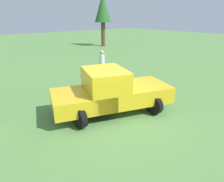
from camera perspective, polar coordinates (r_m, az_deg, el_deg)
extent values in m
plane|color=#5B8C47|center=(7.97, 1.36, -6.74)|extent=(80.00, 80.00, 0.00)
cylinder|color=black|center=(9.24, 6.99, -0.30)|extent=(0.76, 0.22, 0.76)
cylinder|color=black|center=(8.04, 11.89, -3.96)|extent=(0.76, 0.22, 0.76)
cylinder|color=black|center=(8.38, -11.39, -2.86)|extent=(0.76, 0.22, 0.76)
cylinder|color=black|center=(7.04, -9.29, -7.56)|extent=(0.76, 0.22, 0.76)
cube|color=gold|center=(8.46, 8.86, 0.02)|extent=(2.32, 2.34, 0.64)
cube|color=gold|center=(7.69, -1.94, 1.11)|extent=(2.20, 1.99, 1.40)
cube|color=slate|center=(7.55, -1.98, 4.25)|extent=(1.99, 1.74, 0.48)
cube|color=gold|center=(7.62, -8.53, -2.56)|extent=(2.44, 2.69, 0.60)
cube|color=silver|center=(8.99, 13.61, -0.84)|extent=(1.68, 0.68, 0.16)
cylinder|color=navy|center=(12.09, -2.38, 5.24)|extent=(0.14, 0.14, 0.87)
cylinder|color=navy|center=(12.03, -3.29, 5.14)|extent=(0.14, 0.14, 0.87)
cylinder|color=silver|center=(11.87, -2.90, 8.72)|extent=(0.40, 0.40, 0.65)
sphere|color=#D8AD84|center=(11.78, -2.94, 11.02)|extent=(0.24, 0.24, 0.24)
cylinder|color=brown|center=(25.87, -2.53, 15.90)|extent=(0.51, 0.51, 2.87)
cone|color=#286028|center=(25.78, -2.65, 22.69)|extent=(2.02, 2.02, 3.25)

